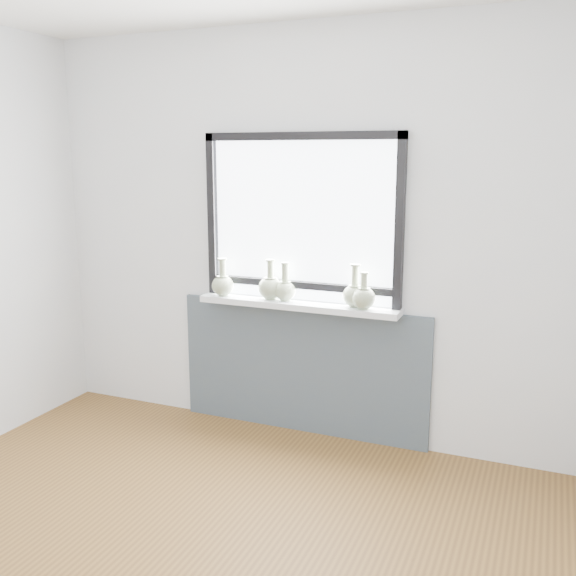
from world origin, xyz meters
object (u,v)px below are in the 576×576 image
at_px(vase_a, 223,284).
at_px(vase_e, 364,297).
at_px(vase_b, 270,286).
at_px(vase_d, 355,294).
at_px(windowsill, 298,305).
at_px(vase_c, 285,289).

relative_size(vase_a, vase_e, 1.10).
distance_m(vase_a, vase_b, 0.33).
distance_m(vase_b, vase_d, 0.56).
distance_m(windowsill, vase_e, 0.45).
bearing_deg(vase_e, vase_b, 177.00).
relative_size(windowsill, vase_c, 5.34).
xyz_separation_m(windowsill, vase_a, (-0.52, -0.02, 0.10)).
distance_m(windowsill, vase_b, 0.22).
xyz_separation_m(windowsill, vase_c, (-0.09, 0.00, 0.10)).
bearing_deg(vase_c, windowsill, -2.29).
xyz_separation_m(vase_b, vase_e, (0.63, -0.03, -0.01)).
relative_size(windowsill, vase_a, 5.28).
bearing_deg(vase_d, vase_c, -179.26).
bearing_deg(vase_d, vase_e, -28.58).
relative_size(vase_b, vase_d, 0.98).
bearing_deg(vase_a, vase_e, -0.34).
bearing_deg(vase_d, vase_a, -177.97).
height_order(vase_d, vase_e, vase_d).
height_order(vase_b, vase_d, vase_d).
height_order(vase_a, vase_d, vase_d).
distance_m(windowsill, vase_a, 0.53).
bearing_deg(vase_b, windowsill, -1.54).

